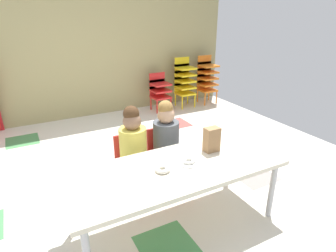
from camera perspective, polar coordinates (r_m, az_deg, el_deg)
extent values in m
cube|color=silver|center=(3.09, -8.29, -12.27)|extent=(5.80, 4.94, 0.02)
cube|color=#478C51|center=(3.76, 2.24, -5.16)|extent=(0.43, 0.43, 0.00)
cube|color=#478C51|center=(2.44, -0.27, -22.79)|extent=(0.43, 0.43, 0.00)
cube|color=#478C51|center=(4.56, -27.10, -2.63)|extent=(0.43, 0.43, 0.00)
cube|color=#B24C47|center=(4.68, 1.46, 0.48)|extent=(0.43, 0.43, 0.00)
cube|color=gray|center=(3.39, 16.81, -9.43)|extent=(0.43, 0.43, 0.00)
cube|color=tan|center=(4.98, -19.47, 15.70)|extent=(5.80, 0.10, 2.54)
cube|color=beige|center=(2.30, 1.52, -8.56)|extent=(1.76, 0.72, 0.04)
cylinder|color=#B2B2B7|center=(2.71, 20.05, -11.99)|extent=(0.05, 0.05, 0.53)
cylinder|color=#B2B2B7|center=(2.49, -19.05, -15.01)|extent=(0.05, 0.05, 0.53)
cylinder|color=#B2B2B7|center=(3.06, 11.85, -6.82)|extent=(0.05, 0.05, 0.53)
cube|color=red|center=(2.83, -6.75, -8.16)|extent=(0.32, 0.30, 0.03)
cube|color=red|center=(2.89, -7.99, -4.24)|extent=(0.29, 0.02, 0.30)
cylinder|color=#D8C64C|center=(2.73, -6.95, -4.17)|extent=(0.28, 0.28, 0.38)
sphere|color=#8C664C|center=(2.63, -7.21, 0.93)|extent=(0.17, 0.17, 0.17)
sphere|color=#472D19|center=(2.61, -7.38, 2.45)|extent=(0.15, 0.15, 0.15)
cylinder|color=red|center=(2.77, -8.33, -12.70)|extent=(0.02, 0.02, 0.28)
cylinder|color=red|center=(2.86, -2.96, -11.30)|extent=(0.02, 0.02, 0.28)
cylinder|color=red|center=(2.98, -10.10, -10.12)|extent=(0.02, 0.02, 0.28)
cylinder|color=red|center=(3.06, -5.08, -8.91)|extent=(0.02, 0.02, 0.28)
cube|color=red|center=(2.96, -0.37, -6.60)|extent=(0.32, 0.30, 0.03)
cube|color=red|center=(3.01, -1.71, -2.89)|extent=(0.29, 0.02, 0.30)
cylinder|color=#4C5156|center=(2.86, -0.38, -2.73)|extent=(0.26, 0.26, 0.38)
sphere|color=tan|center=(2.76, -0.40, 2.18)|extent=(0.17, 0.17, 0.17)
sphere|color=olive|center=(2.75, -0.52, 3.62)|extent=(0.15, 0.15, 0.15)
cylinder|color=red|center=(2.88, -1.65, -10.94)|extent=(0.02, 0.02, 0.28)
cylinder|color=red|center=(3.00, 3.21, -9.56)|extent=(0.02, 0.02, 0.28)
cylinder|color=red|center=(3.08, -3.84, -8.60)|extent=(0.02, 0.02, 0.28)
cylinder|color=red|center=(3.19, 0.78, -7.41)|extent=(0.02, 0.02, 0.28)
cube|color=red|center=(5.23, -1.46, 5.82)|extent=(0.32, 0.30, 0.03)
cube|color=red|center=(5.32, -2.16, 7.12)|extent=(0.30, 0.02, 0.18)
cube|color=red|center=(5.19, -1.48, 7.09)|extent=(0.32, 0.30, 0.03)
cube|color=red|center=(5.29, -2.18, 8.37)|extent=(0.30, 0.02, 0.18)
cube|color=red|center=(5.17, -1.49, 8.38)|extent=(0.32, 0.30, 0.03)
cube|color=red|center=(5.27, -2.19, 9.64)|extent=(0.30, 0.02, 0.18)
cylinder|color=red|center=(5.09, -2.20, 3.84)|extent=(0.02, 0.02, 0.26)
cylinder|color=red|center=(5.22, 0.57, 4.30)|extent=(0.02, 0.02, 0.26)
cylinder|color=red|center=(5.32, -3.43, 4.61)|extent=(0.02, 0.02, 0.26)
cylinder|color=red|center=(5.44, -0.75, 5.03)|extent=(0.02, 0.02, 0.26)
cube|color=yellow|center=(5.47, 3.45, 6.53)|extent=(0.32, 0.30, 0.03)
cube|color=yellow|center=(5.56, 2.72, 7.76)|extent=(0.30, 0.02, 0.18)
cube|color=yellow|center=(5.44, 3.48, 7.74)|extent=(0.32, 0.30, 0.03)
cube|color=yellow|center=(5.54, 2.74, 8.97)|extent=(0.30, 0.02, 0.18)
cube|color=yellow|center=(5.41, 3.51, 8.98)|extent=(0.32, 0.30, 0.03)
cube|color=yellow|center=(5.51, 2.76, 10.18)|extent=(0.30, 0.02, 0.18)
cube|color=yellow|center=(5.39, 3.54, 10.22)|extent=(0.32, 0.30, 0.03)
cube|color=yellow|center=(5.49, 2.78, 11.41)|extent=(0.30, 0.02, 0.18)
cube|color=yellow|center=(5.36, 3.57, 11.47)|extent=(0.32, 0.30, 0.03)
cube|color=yellow|center=(5.47, 2.81, 12.65)|extent=(0.30, 0.02, 0.18)
cylinder|color=yellow|center=(5.33, 2.86, 4.67)|extent=(0.02, 0.02, 0.26)
cylinder|color=yellow|center=(5.48, 5.39, 5.06)|extent=(0.02, 0.02, 0.26)
cylinder|color=yellow|center=(5.55, 1.48, 5.38)|extent=(0.02, 0.02, 0.26)
cylinder|color=yellow|center=(5.68, 3.95, 5.75)|extent=(0.02, 0.02, 0.26)
cube|color=orange|center=(5.75, 7.86, 7.12)|extent=(0.32, 0.30, 0.03)
cube|color=orange|center=(5.84, 7.10, 8.30)|extent=(0.30, 0.02, 0.18)
cube|color=orange|center=(5.72, 7.92, 8.28)|extent=(0.32, 0.30, 0.03)
cube|color=orange|center=(5.81, 7.15, 9.45)|extent=(0.30, 0.02, 0.18)
cube|color=orange|center=(5.69, 7.98, 9.46)|extent=(0.32, 0.30, 0.03)
cube|color=orange|center=(5.79, 7.21, 10.61)|extent=(0.30, 0.02, 0.18)
cube|color=orange|center=(5.67, 8.05, 10.64)|extent=(0.32, 0.30, 0.03)
cube|color=orange|center=(5.76, 7.27, 11.78)|extent=(0.30, 0.02, 0.18)
cube|color=orange|center=(5.65, 8.11, 11.83)|extent=(0.32, 0.30, 0.03)
cube|color=orange|center=(5.74, 7.33, 12.95)|extent=(0.30, 0.02, 0.18)
cylinder|color=orange|center=(5.60, 7.39, 5.37)|extent=(0.02, 0.02, 0.26)
cylinder|color=orange|center=(5.76, 9.68, 5.71)|extent=(0.02, 0.02, 0.26)
cylinder|color=orange|center=(5.81, 5.91, 6.03)|extent=(0.02, 0.02, 0.26)
cylinder|color=orange|center=(5.96, 8.17, 6.35)|extent=(0.02, 0.02, 0.26)
cube|color=#9E754C|center=(2.52, 8.73, -2.68)|extent=(0.13, 0.09, 0.22)
cylinder|color=white|center=(2.35, 4.15, -7.33)|extent=(0.18, 0.18, 0.01)
torus|color=white|center=(2.34, 4.17, -6.95)|extent=(0.10, 0.10, 0.03)
torus|color=white|center=(2.23, -1.12, -8.64)|extent=(0.12, 0.12, 0.04)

